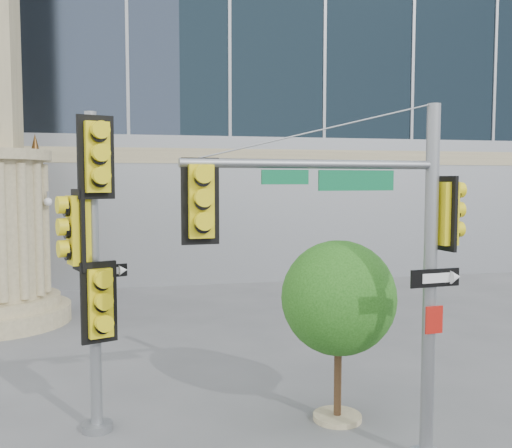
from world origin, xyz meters
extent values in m
plane|color=#545456|center=(0.00, 0.00, 0.00)|extent=(120.00, 120.00, 0.00)
cone|color=#472D14|center=(-4.70, 9.00, 5.35)|extent=(0.24, 0.24, 0.50)
cylinder|color=slate|center=(2.30, -1.31, 2.67)|extent=(0.20, 0.20, 5.33)
cylinder|color=slate|center=(0.45, -1.48, 4.44)|extent=(3.73, 0.48, 0.12)
cube|color=#0C6B3D|center=(1.07, -1.44, 4.22)|extent=(1.15, 0.14, 0.28)
cube|color=yellow|center=(-1.14, -1.64, 3.95)|extent=(0.51, 0.29, 1.11)
cube|color=yellow|center=(2.55, -1.28, 3.73)|extent=(0.29, 0.51, 1.11)
cube|color=black|center=(2.32, -1.43, 2.80)|extent=(0.82, 0.10, 0.27)
cube|color=#B61810|center=(2.32, -1.43, 2.18)|extent=(0.29, 0.05, 0.41)
cylinder|color=slate|center=(-2.62, 0.80, 0.06)|extent=(0.51, 0.51, 0.13)
cylinder|color=slate|center=(-2.62, 0.80, 2.67)|extent=(0.19, 0.19, 5.33)
cube|color=yellow|center=(-2.54, 0.58, 4.59)|extent=(0.65, 0.48, 1.33)
cube|color=yellow|center=(-2.84, 0.72, 3.41)|extent=(0.48, 0.65, 1.33)
cube|color=yellow|center=(-2.54, 0.58, 2.24)|extent=(0.65, 0.48, 1.33)
cube|color=black|center=(-2.40, 0.75, 2.72)|extent=(0.63, 0.26, 0.21)
cylinder|color=gray|center=(1.50, 0.33, 0.05)|extent=(0.86, 0.86, 0.10)
cylinder|color=#382314|center=(1.50, 0.33, 0.86)|extent=(0.13, 0.13, 1.71)
sphere|color=#1A4C11|center=(1.50, 0.33, 2.19)|extent=(2.00, 2.00, 2.00)
sphere|color=#1A4C11|center=(1.93, 0.56, 1.90)|extent=(1.24, 1.24, 1.24)
sphere|color=#1A4C11|center=(1.17, 0.09, 1.95)|extent=(1.05, 1.05, 1.05)
camera|label=1|loc=(-2.03, -8.90, 4.22)|focal=40.00mm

